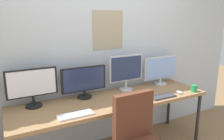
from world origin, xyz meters
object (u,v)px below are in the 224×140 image
Objects in this scene: keyboard_right at (163,97)px; mouse_right_side at (179,92)px; monitor_far_right at (161,69)px; monitor_center_left at (84,81)px; coffee_mug at (194,88)px; keyboard_left at (76,115)px; mouse_left_side at (115,103)px; monitor_far_left at (32,85)px; monitor_center_right at (126,71)px; desk at (114,103)px.

mouse_right_side is at bearing 1.49° from keyboard_right.
monitor_center_left is at bearing -180.00° from monitor_far_right.
monitor_far_right is at bearing 110.57° from coffee_mug.
monitor_far_right is at bearing 16.97° from keyboard_left.
mouse_left_side is (-0.62, 0.09, 0.01)m from keyboard_right.
monitor_center_right reaches higher than monitor_far_left.
mouse_left_side and mouse_right_side have the same top height.
mouse_left_side is at bearing 9.94° from keyboard_left.
monitor_center_left reaches higher than mouse_right_side.
mouse_right_side is (1.14, -0.43, -0.20)m from monitor_center_left.
monitor_center_right reaches higher than coffee_mug.
monitor_center_right reaches higher than monitor_far_right.
desk is 6.77× the size of keyboard_left.
keyboard_left is (0.33, -0.44, -0.23)m from monitor_far_left.
mouse_left_side reaches higher than keyboard_right.
monitor_center_right is 0.75m from mouse_right_side.
monitor_center_right reaches higher than keyboard_right.
monitor_far_right is 0.59m from keyboard_right.
keyboard_right is at bearing -178.51° from mouse_right_side.
mouse_left_side is (-0.95, -0.35, -0.21)m from monitor_far_right.
desk is 0.96m from monitor_far_left.
monitor_center_left reaches higher than mouse_left_side.
monitor_far_left is 1.19m from monitor_center_right.
monitor_far_left is at bearing 163.04° from keyboard_right.
monitor_center_right reaches higher than monitor_center_left.
monitor_far_right reaches higher than desk.
monitor_far_right is (0.59, 0.00, -0.05)m from monitor_center_right.
monitor_center_right is 0.56m from mouse_left_side.
keyboard_left is (-0.26, -0.44, -0.20)m from monitor_center_left.
monitor_far_left is at bearing -180.00° from monitor_center_left.
monitor_center_left is 0.55m from keyboard_left.
monitor_center_left is at bearing 0.00° from monitor_far_left.
coffee_mug is at bearing -31.49° from monitor_center_right.
monitor_center_left is (-0.30, 0.21, 0.26)m from desk.
keyboard_left is 1.41m from mouse_right_side.
monitor_far_left is 1.50× the size of keyboard_left.
monitor_center_left is at bearing 59.23° from keyboard_left.
keyboard_right is (0.56, -0.23, 0.06)m from desk.
monitor_center_left is at bearing 124.11° from mouse_left_side.
monitor_far_left is at bearing 166.58° from desk.
monitor_center_left is at bearing 159.16° from mouse_right_side.
mouse_right_side is (1.74, -0.43, -0.23)m from monitor_far_left.
coffee_mug is (1.36, -0.47, -0.17)m from monitor_center_left.
coffee_mug is at bearing -3.34° from keyboard_right.
desk is at bearing -35.59° from monitor_center_left.
keyboard_left is (-0.56, -0.23, 0.06)m from desk.
mouse_right_side is at bearing -38.37° from monitor_center_right.
monitor_far_left is at bearing 156.97° from mouse_left_side.
monitor_center_right is at bearing 148.51° from coffee_mug.
desk is 0.17m from mouse_left_side.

